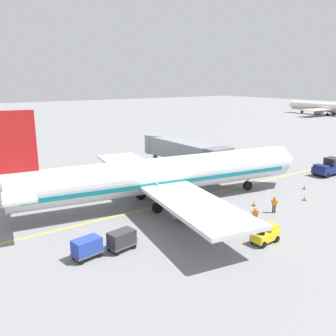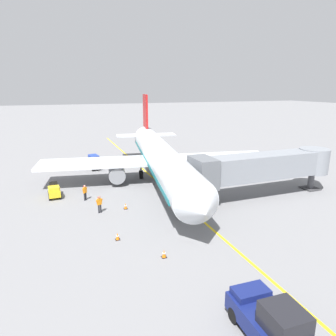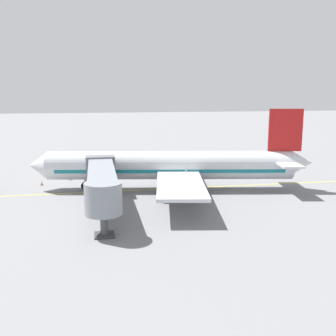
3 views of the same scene
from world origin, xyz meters
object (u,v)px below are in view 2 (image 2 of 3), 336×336
jet_bridge (265,166)px  ground_crew_wing_walker (99,203)px  safety_cone_wing_tip (118,236)px  safety_cone_nose_left (164,254)px  parked_airliner (160,157)px  ground_crew_loader (85,192)px  pushback_tractor (271,321)px  baggage_cart_second_in_train (94,159)px  safety_cone_nose_right (126,206)px  baggage_tug_lead (54,191)px  baggage_cart_front (94,163)px

jet_bridge → ground_crew_wing_walker: bearing=-5.4°
safety_cone_wing_tip → safety_cone_nose_left: bearing=124.3°
parked_airliner → ground_crew_loader: (9.81, 3.66, -2.23)m
pushback_tractor → baggage_cart_second_in_train: pushback_tractor is taller
safety_cone_nose_right → safety_cone_wing_tip: size_ratio=1.00×
ground_crew_loader → safety_cone_nose_right: (-3.49, 3.90, -0.66)m
safety_cone_nose_left → baggage_tug_lead: bearing=-65.9°
parked_airliner → baggage_tug_lead: 13.20m
baggage_cart_front → safety_cone_wing_tip: (1.21, 22.50, -0.66)m
pushback_tractor → ground_crew_wing_walker: pushback_tractor is taller
parked_airliner → jet_bridge: size_ratio=2.18×
jet_bridge → safety_cone_nose_left: size_ratio=28.93×
baggage_cart_second_in_train → ground_crew_wing_walker: size_ratio=1.76×
parked_airliner → ground_crew_wing_walker: bearing=40.7°
baggage_cart_second_in_train → parked_airliner: bearing=120.4°
ground_crew_wing_walker → safety_cone_wing_tip: 6.04m
baggage_cart_second_in_train → ground_crew_loader: size_ratio=1.76×
safety_cone_wing_tip → safety_cone_nose_right: bearing=-108.8°
parked_airliner → safety_cone_nose_right: 10.27m
parked_airliner → safety_cone_nose_right: bearing=50.1°
jet_bridge → ground_crew_loader: 19.59m
pushback_tractor → baggage_cart_front: size_ratio=1.50×
baggage_cart_front → baggage_cart_second_in_train: same height
jet_bridge → ground_crew_loader: (18.60, -5.63, -2.51)m
safety_cone_wing_tip → jet_bridge: bearing=-165.9°
baggage_cart_front → safety_cone_nose_left: 26.30m
jet_bridge → baggage_cart_front: size_ratio=5.74×
ground_crew_loader → safety_cone_nose_right: 5.28m
parked_airliner → jet_bridge: parked_airliner is taller
baggage_tug_lead → ground_crew_wing_walker: 7.31m
pushback_tractor → safety_cone_wing_tip: size_ratio=7.57×
parked_airliner → baggage_cart_second_in_train: parked_airliner is taller
jet_bridge → safety_cone_nose_right: (15.10, -1.73, -3.17)m
pushback_tractor → baggage_cart_front: pushback_tractor is taller
pushback_tractor → safety_cone_nose_left: 9.00m
safety_cone_wing_tip → baggage_cart_second_in_train: bearing=-93.4°
ground_crew_wing_walker → parked_airliner: bearing=-139.3°
jet_bridge → ground_crew_wing_walker: jet_bridge is taller
baggage_tug_lead → safety_cone_nose_right: bearing=137.3°
baggage_tug_lead → pushback_tractor: bearing=110.7°
pushback_tractor → safety_cone_nose_left: size_ratio=7.57×
pushback_tractor → ground_crew_wing_walker: 19.15m
parked_airliner → baggage_cart_front: (7.16, -8.90, -2.24)m
baggage_tug_lead → ground_crew_loader: (-3.07, 2.14, 0.24)m
jet_bridge → baggage_cart_front: jet_bridge is taller
jet_bridge → safety_cone_wing_tip: 17.97m
pushback_tractor → baggage_cart_front: (3.54, -34.94, -0.15)m
pushback_tractor → baggage_cart_front: bearing=-84.2°
safety_cone_nose_right → safety_cone_nose_left: bearing=93.0°
jet_bridge → safety_cone_nose_left: bearing=28.9°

